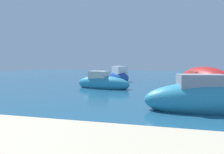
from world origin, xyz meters
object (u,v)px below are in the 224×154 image
(moored_boat_3, at_px, (211,99))
(moored_boat_4, at_px, (118,76))
(moored_boat_5, at_px, (102,83))
(moored_boat_2, at_px, (204,81))

(moored_boat_3, relative_size, moored_boat_4, 1.50)
(moored_boat_4, xyz_separation_m, moored_boat_5, (0.18, -6.25, -0.08))
(moored_boat_2, relative_size, moored_boat_5, 1.36)
(moored_boat_2, bearing_deg, moored_boat_4, 37.54)
(moored_boat_5, bearing_deg, moored_boat_4, 103.69)
(moored_boat_3, bearing_deg, moored_boat_4, 109.30)
(moored_boat_2, bearing_deg, moored_boat_3, 151.17)
(moored_boat_3, xyz_separation_m, moored_boat_4, (-6.87, 12.25, 0.00))
(moored_boat_2, relative_size, moored_boat_3, 1.07)
(moored_boat_4, bearing_deg, moored_boat_2, -158.46)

